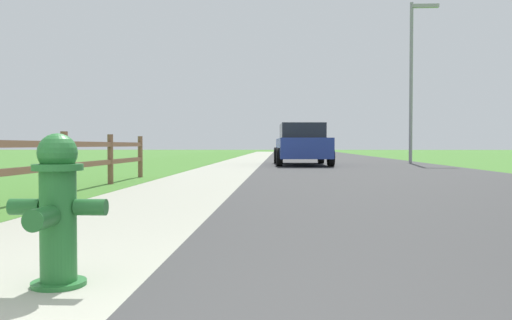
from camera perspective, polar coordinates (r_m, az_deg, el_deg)
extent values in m
plane|color=#478230|center=(26.47, 1.01, -0.05)|extent=(120.00, 120.00, 0.00)
cube|color=#3A3A3A|center=(28.59, 8.15, 0.07)|extent=(7.00, 66.00, 0.01)
cube|color=#A9A996|center=(28.71, -4.87, 0.08)|extent=(6.00, 66.00, 0.01)
cube|color=#478230|center=(28.95, -7.82, 0.09)|extent=(5.00, 66.00, 0.00)
cylinder|color=#287233|center=(3.09, -20.54, -6.59)|extent=(0.19, 0.19, 0.67)
cylinder|color=#287233|center=(3.15, -20.48, -12.37)|extent=(0.29, 0.29, 0.03)
cylinder|color=#287233|center=(3.06, -20.59, -0.74)|extent=(0.27, 0.27, 0.03)
sphere|color=#287233|center=(3.06, -20.61, 0.73)|extent=(0.21, 0.21, 0.21)
cube|color=#22612B|center=(3.06, -20.62, 2.02)|extent=(0.04, 0.04, 0.04)
cylinder|color=#22612B|center=(3.15, -23.59, -4.64)|extent=(0.17, 0.09, 0.09)
cylinder|color=#22612B|center=(3.01, -17.37, -4.87)|extent=(0.17, 0.09, 0.09)
cylinder|color=#22612B|center=(2.90, -22.10, -5.85)|extent=(0.11, 0.20, 0.11)
cylinder|color=brown|center=(8.66, -19.95, -0.34)|extent=(0.11, 0.11, 0.98)
cylinder|color=brown|center=(10.72, -15.42, 0.06)|extent=(0.11, 0.11, 0.98)
cylinder|color=brown|center=(12.84, -12.37, 0.33)|extent=(0.11, 0.11, 0.98)
cube|color=brown|center=(7.65, -23.12, -0.98)|extent=(0.07, 11.02, 0.09)
cube|color=brown|center=(7.65, -23.15, 1.59)|extent=(0.07, 11.02, 0.09)
cube|color=navy|center=(20.66, 4.95, 1.30)|extent=(2.05, 5.05, 0.74)
cube|color=#1E232B|center=(20.70, 4.95, 3.12)|extent=(1.73, 2.54, 0.58)
cylinder|color=black|center=(19.23, 8.07, 0.31)|extent=(0.25, 0.68, 0.67)
cylinder|color=black|center=(19.07, 2.54, 0.31)|extent=(0.25, 0.68, 0.67)
cylinder|color=black|center=(22.29, 7.01, 0.49)|extent=(0.25, 0.68, 0.67)
cylinder|color=black|center=(22.15, 2.24, 0.49)|extent=(0.25, 0.68, 0.67)
cylinder|color=gray|center=(23.05, 16.37, 7.93)|extent=(0.14, 0.14, 6.67)
cube|color=#999999|center=(23.75, 17.77, 15.54)|extent=(1.10, 0.20, 0.14)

